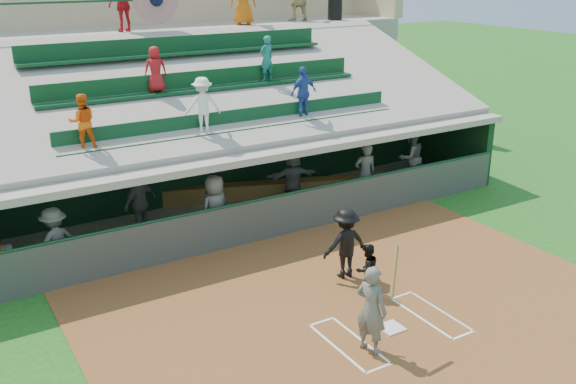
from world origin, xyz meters
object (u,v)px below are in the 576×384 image
home_plate (391,328)px  trash_bin (335,9)px  catcher (367,269)px  batter_at_plate (372,309)px

home_plate → trash_bin: bearing=59.8°
catcher → trash_bin: 13.99m
trash_bin → catcher: bearing=-121.6°
home_plate → trash_bin: (7.38, 12.67, 4.97)m
catcher → trash_bin: trash_bin is taller
batter_at_plate → catcher: bearing=54.4°
home_plate → batter_at_plate: 1.22m
home_plate → batter_at_plate: bearing=-156.1°
home_plate → trash_bin: size_ratio=0.53×
home_plate → catcher: catcher is taller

